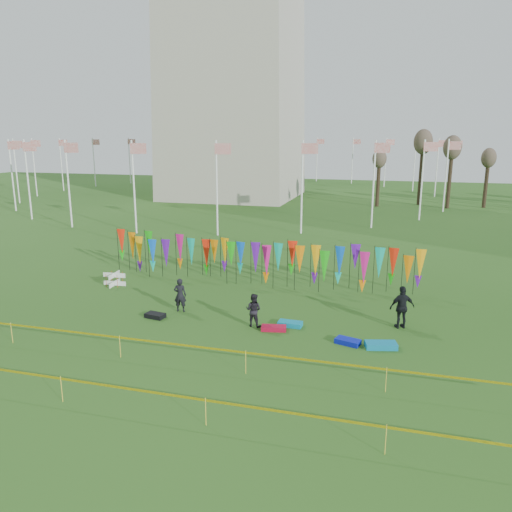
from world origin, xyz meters
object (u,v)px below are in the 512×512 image
(person_mid, at_px, (254,310))
(kite_bag_blue, at_px, (348,341))
(person_left, at_px, (180,295))
(kite_bag_teal, at_px, (381,345))
(person_right, at_px, (402,307))
(kite_bag_red, at_px, (274,328))
(box_kite, at_px, (114,279))
(kite_bag_turquoise, at_px, (290,324))
(kite_bag_black, at_px, (155,315))

(person_mid, distance_m, kite_bag_blue, 4.43)
(person_left, relative_size, kite_bag_teal, 1.33)
(person_right, bearing_deg, kite_bag_red, -5.81)
(person_left, bearing_deg, kite_bag_blue, 158.28)
(box_kite, bearing_deg, person_mid, -22.23)
(person_right, bearing_deg, kite_bag_turquoise, -11.13)
(kite_bag_red, xyz_separation_m, kite_bag_teal, (4.63, -0.66, 0.02))
(kite_bag_blue, distance_m, kite_bag_black, 9.09)
(kite_bag_red, bearing_deg, person_mid, 166.38)
(kite_bag_red, distance_m, kite_bag_black, 5.77)
(kite_bag_blue, xyz_separation_m, kite_bag_black, (-9.07, 0.62, 0.00))
(person_left, distance_m, kite_bag_blue, 8.48)
(kite_bag_teal, bearing_deg, person_mid, 170.88)
(box_kite, distance_m, person_left, 6.16)
(kite_bag_red, height_order, kite_bag_black, kite_bag_black)
(box_kite, xyz_separation_m, kite_bag_blue, (13.66, -4.68, -0.28))
(kite_bag_black, xyz_separation_m, kite_bag_teal, (10.40, -0.68, 0.01))
(kite_bag_blue, height_order, kite_bag_teal, kite_bag_teal)
(person_mid, distance_m, kite_bag_teal, 5.73)
(kite_bag_teal, bearing_deg, kite_bag_red, 171.87)
(box_kite, relative_size, kite_bag_red, 0.71)
(person_mid, bearing_deg, kite_bag_turquoise, -157.62)
(kite_bag_turquoise, xyz_separation_m, kite_bag_blue, (2.70, -1.29, -0.00))
(kite_bag_black, height_order, kite_bag_teal, kite_bag_teal)
(person_right, distance_m, kite_bag_red, 5.77)
(person_left, bearing_deg, box_kite, -38.29)
(box_kite, height_order, kite_bag_blue, box_kite)
(person_mid, bearing_deg, person_right, -159.25)
(person_right, height_order, kite_bag_teal, person_right)
(box_kite, bearing_deg, person_left, -28.51)
(person_left, bearing_deg, kite_bag_black, 44.59)
(box_kite, distance_m, kite_bag_blue, 14.45)
(kite_bag_blue, bearing_deg, kite_bag_black, 176.06)
(person_left, height_order, kite_bag_turquoise, person_left)
(kite_bag_red, relative_size, kite_bag_black, 1.19)
(kite_bag_blue, bearing_deg, person_left, 168.07)
(kite_bag_red, height_order, kite_bag_teal, kite_bag_teal)
(kite_bag_red, bearing_deg, kite_bag_black, 179.83)
(person_left, height_order, person_mid, person_left)
(person_mid, xyz_separation_m, kite_bag_teal, (5.63, -0.90, -0.64))
(box_kite, bearing_deg, kite_bag_turquoise, -17.17)
(kite_bag_blue, bearing_deg, person_right, 49.19)
(box_kite, distance_m, kite_bag_teal, 15.73)
(person_left, relative_size, person_right, 0.86)
(person_mid, xyz_separation_m, kite_bag_turquoise, (1.59, 0.44, -0.66))
(person_mid, bearing_deg, person_left, -5.94)
(person_mid, height_order, kite_bag_teal, person_mid)
(person_mid, bearing_deg, kite_bag_blue, 175.61)
(person_left, relative_size, kite_bag_red, 1.53)
(kite_bag_black, distance_m, kite_bag_teal, 10.42)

